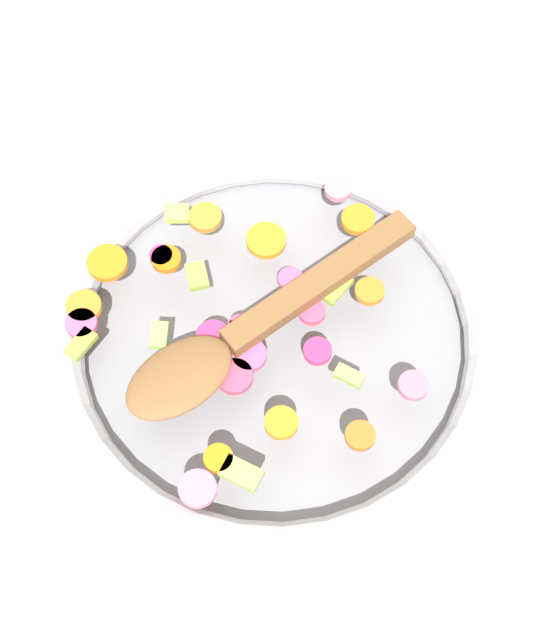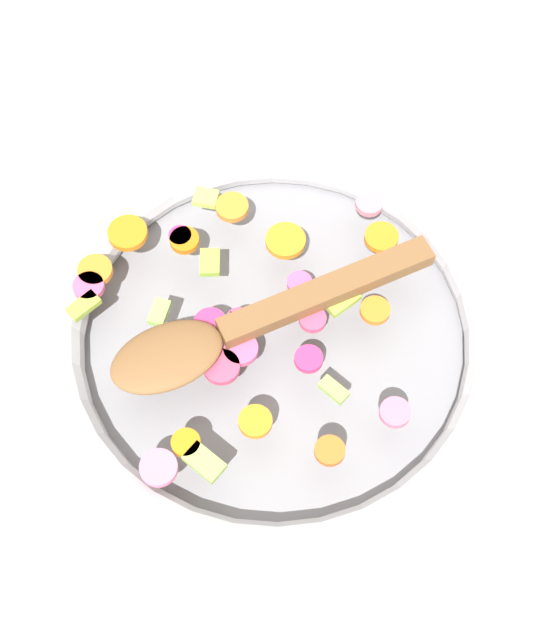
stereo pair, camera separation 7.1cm
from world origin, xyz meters
The scene contains 4 objects.
ground_plane centered at (0.00, 0.00, 0.00)m, with size 4.00×4.00×0.00m, color silver.
skillet centered at (0.00, 0.00, 0.02)m, with size 0.41×0.41×0.05m.
chopped_vegetables centered at (-0.03, -0.02, 0.05)m, with size 0.30×0.31×0.01m.
wooden_spoon centered at (-0.01, -0.03, 0.06)m, with size 0.13×0.27×0.01m.
Camera 1 is at (0.17, -0.27, 0.68)m, focal length 50.00 mm.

